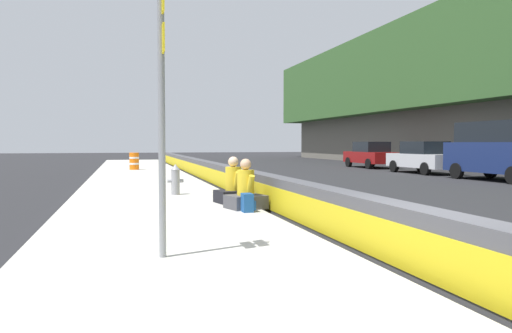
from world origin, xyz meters
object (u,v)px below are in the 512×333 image
parked_car_midline (371,155)px  fire_hydrant (175,179)px  construction_barrel (134,161)px  parked_car_fourth (424,157)px  seated_person_foreground (246,193)px  seated_person_middle (233,188)px  parked_car_third (502,149)px  backpack (248,203)px  route_sign_post (162,97)px

parked_car_midline → fire_hydrant: bearing=136.5°
construction_barrel → parked_car_midline: (1.01, -15.10, 0.24)m
parked_car_fourth → parked_car_midline: (6.17, -0.18, 0.00)m
fire_hydrant → seated_person_foreground: 3.65m
construction_barrel → parked_car_fourth: size_ratio=0.21×
fire_hydrant → parked_car_fourth: (8.85, -14.06, 0.27)m
seated_person_middle → parked_car_third: size_ratio=0.22×
parked_car_third → parked_car_midline: (11.67, -0.03, -0.49)m
backpack → parked_car_third: bearing=-60.6°
parked_car_fourth → parked_car_midline: size_ratio=1.01×
parked_car_third → parked_car_midline: 11.68m
route_sign_post → seated_person_foreground: size_ratio=3.18×
seated_person_middle → parked_car_midline: size_ratio=0.25×
seated_person_middle → parked_car_third: (5.64, -13.00, 0.85)m
fire_hydrant → parked_car_third: parked_car_third is taller
construction_barrel → parked_car_fourth: parked_car_fourth is taller
fire_hydrant → seated_person_foreground: seated_person_foreground is taller
route_sign_post → seated_person_middle: 6.16m
route_sign_post → parked_car_fourth: route_sign_post is taller
seated_person_middle → construction_barrel: bearing=7.2°
fire_hydrant → parked_car_fourth: bearing=-57.8°
construction_barrel → backpack: bearing=-173.6°
parked_car_third → construction_barrel: bearing=54.7°
seated_person_middle → parked_car_third: parked_car_third is taller
seated_person_foreground → fire_hydrant: bearing=19.8°
seated_person_middle → parked_car_fourth: bearing=-49.1°
parked_car_midline → parked_car_fourth: bearing=178.4°
seated_person_middle → parked_car_fourth: size_ratio=0.25×
fire_hydrant → backpack: size_ratio=2.20×
fire_hydrant → construction_barrel: 14.04m
parked_car_fourth → parked_car_third: bearing=-178.5°
fire_hydrant → parked_car_third: (3.35, -14.21, 0.77)m
seated_person_foreground → parked_car_fourth: parked_car_fourth is taller
construction_barrel → parked_car_midline: parked_car_midline is taller
backpack → fire_hydrant: bearing=16.0°
backpack → parked_car_midline: size_ratio=0.09×
seated_person_middle → seated_person_foreground: bearing=-178.3°
route_sign_post → backpack: bearing=-28.8°
seated_person_foreground → construction_barrel: size_ratio=1.19×
fire_hydrant → parked_car_midline: bearing=-43.5°
parked_car_fourth → parked_car_midline: bearing=-1.6°
parked_car_third → parked_car_fourth: bearing=1.5°
route_sign_post → parked_car_fourth: 22.46m
route_sign_post → seated_person_foreground: bearing=-26.6°
construction_barrel → route_sign_post: bearing=179.8°
route_sign_post → construction_barrel: 21.87m
parked_car_fourth → seated_person_middle: bearing=130.9°
seated_person_foreground → backpack: (-0.56, 0.09, -0.16)m
seated_person_foreground → seated_person_middle: bearing=1.7°
backpack → parked_car_fourth: 18.23m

